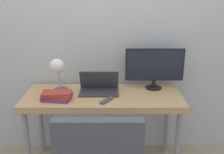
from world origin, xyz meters
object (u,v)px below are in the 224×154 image
object	(u,v)px
laptop	(99,88)
monitor	(154,66)
desk_lamp	(57,69)
book_stack	(56,96)

from	to	relation	value
laptop	monitor	size ratio (longest dim) A/B	0.65
monitor	desk_lamp	xyz separation A→B (m)	(-0.90, -0.16, 0.02)
monitor	book_stack	xyz separation A→B (m)	(-0.90, -0.29, -0.19)
desk_lamp	book_stack	xyz separation A→B (m)	(0.01, -0.13, -0.21)
monitor	desk_lamp	distance (m)	0.92
monitor	book_stack	size ratio (longest dim) A/B	2.02
desk_lamp	laptop	bearing A→B (deg)	6.30
book_stack	monitor	bearing A→B (deg)	17.92
book_stack	desk_lamp	bearing A→B (deg)	92.48
laptop	desk_lamp	size ratio (longest dim) A/B	1.07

